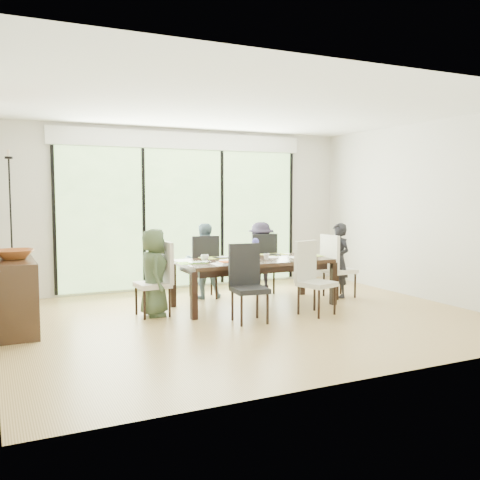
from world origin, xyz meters
name	(u,v)px	position (x,y,z in m)	size (l,w,h in m)	color
floor	(248,318)	(0.00, 0.00, -0.01)	(6.00, 5.00, 0.01)	olive
ceiling	(249,107)	(0.00, 0.00, 2.71)	(6.00, 5.00, 0.01)	white
wall_back	(183,209)	(0.00, 2.51, 1.35)	(6.00, 0.02, 2.70)	beige
wall_front	(378,225)	(0.00, -2.51, 1.35)	(6.00, 0.02, 2.70)	beige
wall_right	(425,211)	(3.01, 0.00, 1.35)	(0.02, 5.00, 2.70)	beige
glass_doors	(184,218)	(0.00, 2.47, 1.20)	(4.20, 0.02, 2.30)	#598C3F
blinds_header	(183,141)	(0.00, 2.46, 2.50)	(4.40, 0.06, 0.28)	white
mullion_a	(54,221)	(-2.10, 2.46, 1.20)	(0.05, 0.04, 2.30)	black
mullion_b	(144,219)	(-0.70, 2.46, 1.20)	(0.05, 0.04, 2.30)	black
mullion_c	(222,217)	(0.70, 2.46, 1.20)	(0.05, 0.04, 2.30)	black
mullion_d	(291,216)	(2.10, 2.46, 1.20)	(0.05, 0.04, 2.30)	black
deck	(168,282)	(0.00, 3.40, -0.05)	(6.00, 1.80, 0.10)	brown
rail_top	(155,247)	(0.00, 4.20, 0.55)	(6.00, 0.08, 0.06)	#502F22
foliage_left	(54,202)	(-1.80, 5.20, 1.44)	(3.20, 3.20, 3.20)	#14380F
foliage_mid	(151,185)	(0.40, 5.80, 1.80)	(4.00, 4.00, 4.00)	#14380F
foliage_right	(238,209)	(2.20, 5.00, 1.26)	(2.80, 2.80, 2.80)	#14380F
foliage_far	(101,193)	(-0.60, 6.50, 1.62)	(3.60, 3.60, 3.60)	#14380F
table_top	(254,261)	(0.41, 0.65, 0.65)	(2.16, 0.99, 0.05)	black
table_apron	(254,267)	(0.41, 0.65, 0.57)	(1.98, 0.81, 0.09)	black
table_leg_fl	(194,296)	(-0.67, 0.22, 0.31)	(0.08, 0.08, 0.62)	black
table_leg_fr	(333,283)	(1.49, 0.22, 0.31)	(0.08, 0.08, 0.62)	black
table_leg_bl	(173,285)	(-0.67, 1.08, 0.31)	(0.08, 0.08, 0.62)	black
table_leg_br	(302,275)	(1.49, 1.08, 0.31)	(0.08, 0.08, 0.62)	black
chair_left_end	(152,279)	(-1.09, 0.65, 0.49)	(0.41, 0.41, 0.99)	silver
chair_right_end	(340,266)	(1.91, 0.65, 0.49)	(0.41, 0.41, 0.99)	white
chair_far_left	(203,266)	(-0.04, 1.50, 0.49)	(0.41, 0.41, 0.99)	black
chair_far_right	(260,263)	(0.96, 1.50, 0.49)	(0.41, 0.41, 0.99)	black
chair_near_left	(250,283)	(-0.09, -0.22, 0.49)	(0.41, 0.41, 0.99)	black
chair_near_right	(317,278)	(0.91, -0.22, 0.49)	(0.41, 0.41, 0.99)	beige
person_left_end	(154,272)	(-1.07, 0.65, 0.58)	(0.54, 0.34, 1.16)	#3C4E34
person_right_end	(339,260)	(1.89, 0.65, 0.58)	(0.54, 0.34, 1.16)	black
person_far_left	(203,261)	(-0.04, 1.48, 0.58)	(0.54, 0.34, 1.16)	gray
person_far_right	(261,258)	(0.96, 1.48, 0.58)	(0.54, 0.34, 1.16)	#272132
placemat_left	(192,263)	(-0.54, 0.65, 0.68)	(0.40, 0.29, 0.01)	#82BC43
placemat_right	(310,256)	(1.36, 0.65, 0.68)	(0.40, 0.29, 0.01)	olive
placemat_far_l	(214,258)	(-0.04, 1.05, 0.68)	(0.40, 0.29, 0.01)	#9FBC43
placemat_far_r	(274,254)	(0.96, 1.05, 0.68)	(0.40, 0.29, 0.01)	#AABD43
placemat_paper	(227,264)	(-0.14, 0.35, 0.68)	(0.40, 0.29, 0.01)	white
tablet_far_l	(222,257)	(0.06, 1.00, 0.68)	(0.23, 0.16, 0.01)	black
tablet_far_r	(273,254)	(0.91, 1.00, 0.68)	(0.22, 0.15, 0.01)	black
papers	(297,257)	(1.11, 0.60, 0.68)	(0.27, 0.20, 0.00)	white
platter_base	(227,263)	(-0.14, 0.35, 0.69)	(0.23, 0.23, 0.02)	white
platter_snacks	(227,262)	(-0.14, 0.35, 0.71)	(0.18, 0.18, 0.01)	#E05A1A
vase	(255,255)	(0.46, 0.70, 0.73)	(0.07, 0.07, 0.11)	silver
hyacinth_stems	(255,248)	(0.46, 0.70, 0.84)	(0.04, 0.04, 0.14)	#337226
hyacinth_blooms	(255,241)	(0.46, 0.70, 0.93)	(0.10, 0.10, 0.10)	#4946B1
laptop	(201,263)	(-0.44, 0.55, 0.69)	(0.30, 0.19, 0.02)	silver
cup_a	(205,258)	(-0.29, 0.80, 0.72)	(0.11, 0.11, 0.09)	white
cup_b	(266,257)	(0.56, 0.55, 0.72)	(0.09, 0.09, 0.08)	white
cup_c	(298,253)	(1.21, 0.75, 0.72)	(0.11, 0.11, 0.09)	white
book	(268,257)	(0.66, 0.70, 0.68)	(0.15, 0.20, 0.02)	white
sideboard	(15,293)	(-2.76, 0.73, 0.43)	(0.43, 1.51, 0.85)	black
bowl	(14,254)	(-2.76, 0.63, 0.91)	(0.45, 0.45, 0.11)	#984F21
candlestick_base	(12,253)	(-2.76, 1.08, 0.87)	(0.09, 0.09, 0.04)	black
candlestick_shaft	(10,206)	(-2.76, 1.08, 1.47)	(0.02, 0.02, 1.18)	black
candlestick_pan	(9,158)	(-2.76, 1.08, 2.05)	(0.09, 0.09, 0.03)	black
candle	(8,153)	(-2.76, 1.08, 2.11)	(0.03, 0.03, 0.09)	silver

